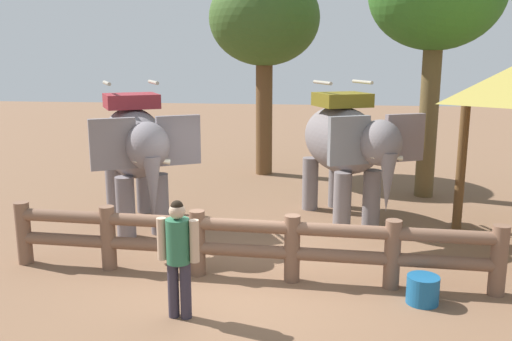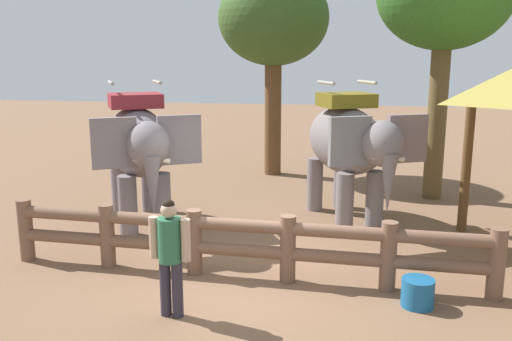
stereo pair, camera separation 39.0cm
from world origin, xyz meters
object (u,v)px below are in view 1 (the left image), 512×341
Objects in this scene: feed_bucket at (423,290)px; tree_far_left at (264,21)px; elephant_near_left at (135,147)px; log_fence at (244,241)px; elephant_center at (346,144)px; tourist_woman_in_black at (178,251)px.

tree_far_left is at bearing 111.04° from feed_bucket.
feed_bucket is at bearing -29.31° from elephant_near_left.
log_fence is at bearing -42.61° from elephant_near_left.
elephant_center reaches higher than feed_bucket.
elephant_near_left is 6.24m from tree_far_left.
elephant_center is 4.17m from feed_bucket.
elephant_near_left is (-2.50, 2.30, 1.03)m from log_fence.
tree_far_left reaches higher than tourist_woman_in_black.
log_fence is 2.26× the size of elephant_near_left.
tree_far_left is at bearing 69.51° from elephant_near_left.
elephant_near_left is at bearing 150.69° from feed_bucket.
feed_bucket is (3.13, -8.14, -4.11)m from tree_far_left.
elephant_near_left is 0.99× the size of elephant_center.
tree_far_left is (-2.15, 4.35, 2.68)m from elephant_center.
tourist_woman_in_black is at bearing -116.27° from elephant_center.
elephant_near_left is 6.03m from feed_bucket.
tourist_woman_in_black is (-0.66, -1.40, 0.33)m from log_fence.
elephant_center is at bearing 12.72° from elephant_near_left.
tree_far_left is (-0.53, 7.57, 3.71)m from log_fence.
elephant_center is 7.61× the size of feed_bucket.
tourist_woman_in_black is at bearing -165.77° from feed_bucket.
elephant_near_left is at bearing -110.49° from tree_far_left.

